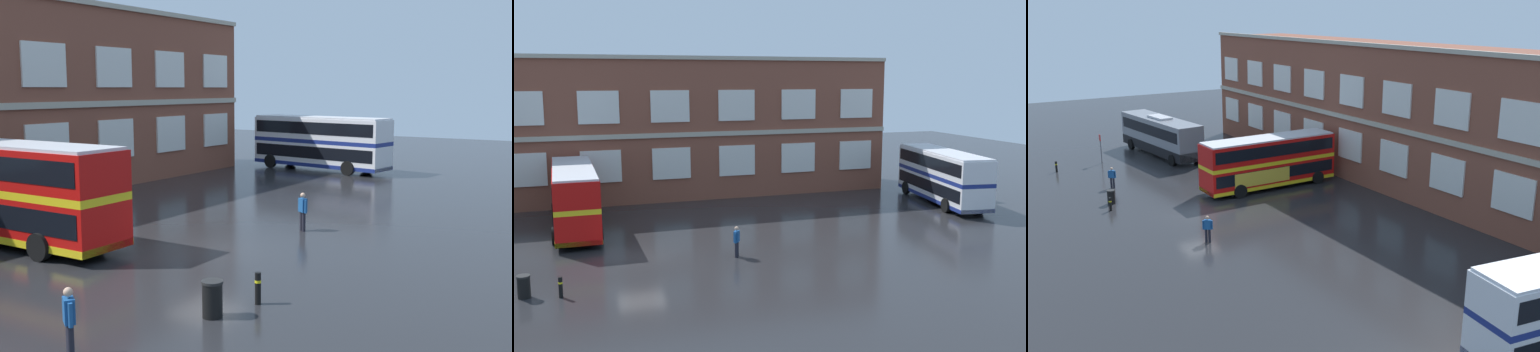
% 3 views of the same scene
% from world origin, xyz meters
% --- Properties ---
extents(ground_plane, '(120.00, 120.00, 0.00)m').
position_xyz_m(ground_plane, '(0.00, 2.00, 0.00)').
color(ground_plane, '#232326').
extents(brick_terminal_building, '(47.31, 8.19, 11.28)m').
position_xyz_m(brick_terminal_building, '(-1.10, 17.98, 5.50)').
color(brick_terminal_building, brown).
rests_on(brick_terminal_building, ground).
extents(double_decker_near, '(2.99, 11.04, 4.07)m').
position_xyz_m(double_decker_near, '(-3.17, 7.51, 2.15)').
color(double_decker_near, red).
rests_on(double_decker_near, ground).
extents(double_decker_middle, '(4.16, 11.26, 4.07)m').
position_xyz_m(double_decker_middle, '(23.97, 7.07, 2.15)').
color(double_decker_middle, silver).
rests_on(double_decker_middle, ground).
extents(second_passenger, '(0.43, 0.59, 1.70)m').
position_xyz_m(second_passenger, '(4.98, -1.57, 0.93)').
color(second_passenger, black).
rests_on(second_passenger, ground).
extents(station_litter_bin, '(0.60, 0.60, 1.03)m').
position_xyz_m(station_litter_bin, '(-5.58, -4.43, 0.52)').
color(station_litter_bin, black).
rests_on(station_litter_bin, ground).
extents(safety_bollard_west, '(0.19, 0.19, 0.95)m').
position_xyz_m(safety_bollard_west, '(-4.04, -4.93, 0.49)').
color(safety_bollard_west, black).
rests_on(safety_bollard_west, ground).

